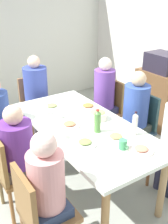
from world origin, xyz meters
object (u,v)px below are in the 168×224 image
person_0 (104,94)px  plate_2 (85,143)px  cup_2 (62,135)px  plate_5 (52,106)px  bowl_0 (98,115)px  microwave (163,62)px  chair_3 (139,125)px  chair_5 (39,212)px  plate_1 (70,125)px  chair_4 (11,169)px  plate_4 (116,137)px  person_6 (36,91)px  person_4 (19,150)px  person_3 (135,111)px  person_5 (49,188)px  bottle_0 (135,124)px  side_cabinet (158,99)px  cup_0 (123,144)px  chair_0 (108,108)px  plate_0 (141,150)px  plate_3 (88,106)px  dining_table (84,132)px  bottle_1 (97,121)px  cup_1 (45,110)px  cup_3 (57,115)px  chair_6 (35,104)px

person_0 → plate_2: size_ratio=5.61×
cup_2 → plate_5: bearing=160.4°
bowl_0 → microwave: size_ratio=0.43×
chair_3 → chair_5: bearing=-69.1°
plate_1 → chair_4: bearing=-84.8°
plate_4 → person_6: bearing=-176.3°
chair_4 → plate_5: bearing=128.6°
chair_3 → chair_4: bearing=-90.0°
chair_4 → person_4: 0.20m
person_3 → person_5: size_ratio=1.03×
bottle_0 → side_cabinet: 1.84m
chair_3 → cup_0: chair_3 is taller
chair_0 → chair_4: same height
plate_0 → plate_5: bearing=-169.5°
chair_0 → bowl_0: bearing=-46.3°
chair_5 → plate_5: chair_5 is taller
person_5 → bottle_0: size_ratio=4.74×
person_5 → bottle_0: (-0.18, 1.03, 0.17)m
plate_0 → cup_2: size_ratio=1.90×
person_5 → plate_4: size_ratio=5.35×
person_0 → plate_3: bearing=-58.1°
dining_table → microwave: (-0.56, 1.78, 0.38)m
person_0 → person_5: bearing=-49.3°
bowl_0 → bottle_1: size_ratio=0.84×
person_6 → cup_2: bearing=-13.8°
person_5 → cup_2: size_ratio=10.17×
cup_1 → side_cabinet: size_ratio=0.12×
plate_1 → side_cabinet: bearing=104.6°
chair_0 → cup_0: (1.20, -0.78, 0.28)m
person_3 → person_5: 1.59m
person_4 → dining_table: bearing=90.0°
cup_3 → bottle_0: size_ratio=0.46×
cup_1 → chair_4: bearing=-51.6°
plate_4 → side_cabinet: bearing=119.8°
bowl_0 → person_6: bearing=-170.4°
cup_0 → cup_2: size_ratio=0.95×
chair_0 → chair_6: size_ratio=1.00×
chair_4 → plate_4: bearing=66.7°
chair_5 → chair_6: bearing=157.1°
cup_1 → bottle_0: 1.06m
cup_0 → cup_1: bearing=-165.4°
plate_3 → microwave: size_ratio=0.50×
person_0 → microwave: size_ratio=2.59×
plate_0 → bowl_0: bearing=176.4°
person_0 → dining_table: bearing=-49.4°
person_3 → chair_4: (0.00, -1.55, -0.21)m
person_6 → chair_0: bearing=53.6°
chair_5 → person_0: bearing=128.9°
plate_1 → person_5: bearing=-40.5°
plate_4 → dining_table: bearing=-165.2°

